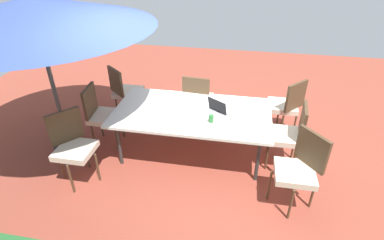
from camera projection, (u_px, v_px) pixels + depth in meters
The scene contains 12 objects.
ground_plane at pixel (192, 152), 4.68m from camera, with size 10.00×10.00×0.02m, color brown.
dining_table at pixel (192, 114), 4.31m from camera, with size 2.24×1.21×0.72m.
patio_umbrella at pixel (33, 12), 3.69m from camera, with size 3.05×3.05×2.26m.
chair_west at pixel (289, 133), 4.13m from camera, with size 0.48×0.47×0.98m.
chair_east at pixel (102, 113), 4.59m from camera, with size 0.48×0.47×0.98m.
chair_south at pixel (198, 98), 5.01m from camera, with size 0.47×0.48×0.98m.
chair_northwest at pixel (299, 167), 3.52m from camera, with size 0.58×0.58×0.98m.
chair_southeast at pixel (125, 90), 5.28m from camera, with size 0.58×0.59×0.98m.
chair_northeast at pixel (73, 144), 3.90m from camera, with size 0.59×0.58×0.98m.
chair_southwest at pixel (286, 104), 4.84m from camera, with size 0.59×0.59×0.98m.
laptop at pixel (220, 108), 4.27m from camera, with size 0.40×0.38×0.21m.
cup at pixel (211, 119), 4.03m from camera, with size 0.07×0.07×0.10m, color #286B33.
Camera 1 is at (-0.66, 3.66, 2.87)m, focal length 28.09 mm.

